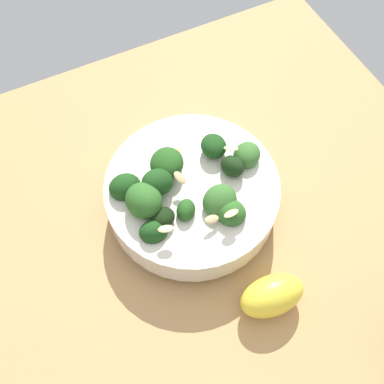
% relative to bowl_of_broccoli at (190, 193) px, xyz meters
% --- Properties ---
extents(ground_plane, '(0.70, 0.70, 0.03)m').
position_rel_bowl_of_broccoli_xyz_m(ground_plane, '(-0.01, 0.05, -0.06)').
color(ground_plane, tan).
extents(bowl_of_broccoli, '(0.21, 0.21, 0.10)m').
position_rel_bowl_of_broccoli_xyz_m(bowl_of_broccoli, '(0.00, 0.00, 0.00)').
color(bowl_of_broccoli, silver).
rests_on(bowl_of_broccoli, ground_plane).
extents(lemon_wedge, '(0.08, 0.05, 0.05)m').
position_rel_bowl_of_broccoli_xyz_m(lemon_wedge, '(-0.03, 0.15, -0.02)').
color(lemon_wedge, yellow).
rests_on(lemon_wedge, ground_plane).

